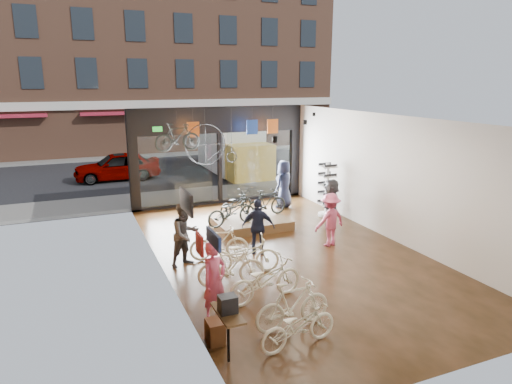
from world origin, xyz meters
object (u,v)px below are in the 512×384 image
box_truck (236,149)px  customer_3 (330,220)px  floor_bike_0 (298,326)px  floor_bike_1 (293,305)px  display_platform (251,223)px  customer_0 (214,280)px  floor_bike_2 (265,280)px  floor_bike_3 (231,267)px  customer_1 (185,234)px  customer_5 (331,204)px  floor_bike_5 (219,243)px  customer_2 (258,227)px  display_bike_mid (267,203)px  floor_bike_4 (244,255)px  street_car (117,166)px  display_bike_right (236,204)px  customer_4 (284,184)px  display_bike_left (232,211)px  sunglasses_rack (327,190)px  hung_bike (177,137)px  penny_farthing (214,145)px

box_truck → customer_3: bearing=-95.7°
floor_bike_0 → floor_bike_1: bearing=-25.2°
display_platform → customer_0: 6.07m
display_platform → customer_0: (-2.93, -5.28, 0.68)m
floor_bike_2 → floor_bike_3: (-0.45, 0.97, 0.00)m
box_truck → floor_bike_0: (-4.44, -15.31, -0.89)m
floor_bike_1 → customer_1: (-1.16, 3.91, 0.36)m
customer_1 → customer_5: bearing=-10.3°
floor_bike_5 → customer_3: bearing=-79.0°
floor_bike_3 → customer_2: customer_2 is taller
floor_bike_1 → display_bike_mid: display_bike_mid is taller
floor_bike_4 → display_bike_mid: display_bike_mid is taller
floor_bike_1 → floor_bike_3: size_ratio=1.02×
display_bike_mid → floor_bike_4: bearing=138.7°
street_car → floor_bike_5: street_car is taller
display_bike_right → floor_bike_2: bearing=137.7°
display_bike_right → customer_4: size_ratio=0.86×
floor_bike_2 → customer_4: customer_4 is taller
display_bike_left → display_bike_right: display_bike_left is taller
floor_bike_4 → customer_2: size_ratio=1.14×
floor_bike_5 → customer_2: (1.17, 0.03, 0.31)m
customer_1 → display_bike_left: bearing=20.5°
box_truck → display_platform: box_truck is taller
floor_bike_0 → floor_bike_3: bearing=-1.7°
display_bike_right → customer_1: (-2.46, -2.86, 0.14)m
floor_bike_0 → sunglasses_rack: sunglasses_rack is taller
display_platform → customer_4: (2.10, 1.79, 0.76)m
hung_bike → floor_bike_3: bearing=172.7°
penny_farthing → floor_bike_4: bearing=-100.4°
sunglasses_rack → hung_bike: bearing=157.0°
floor_bike_3 → penny_farthing: 6.71m
display_bike_right → sunglasses_rack: size_ratio=0.81×
customer_5 → customer_4: bearing=-144.5°
sunglasses_rack → customer_5: bearing=-122.2°
display_bike_mid → customer_4: 2.30m
floor_bike_4 → customer_1: bearing=67.2°
box_truck → customer_2: 11.26m
floor_bike_0 → customer_3: customer_3 is taller
box_truck → customer_0: size_ratio=4.04×
display_bike_mid → sunglasses_rack: 2.42m
display_bike_right → customer_0: 6.35m
sunglasses_rack → hung_bike: hung_bike is taller
floor_bike_5 → sunglasses_rack: (4.89, 2.51, 0.49)m
floor_bike_2 → display_bike_right: 5.64m
floor_bike_1 → display_platform: bearing=-18.3°
street_car → customer_0: size_ratio=2.46×
customer_0 → customer_3: size_ratio=1.04×
floor_bike_0 → customer_4: bearing=-31.5°
customer_5 → customer_3: bearing=-3.1°
box_truck → customer_1: box_truck is taller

